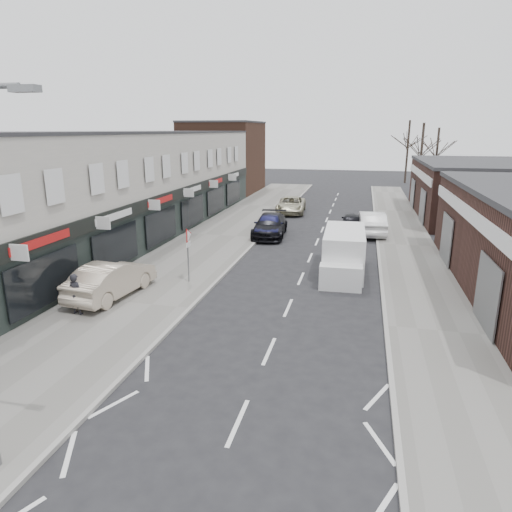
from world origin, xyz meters
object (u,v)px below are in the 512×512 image
Objects in this scene: parked_car_left_a at (270,225)px; parked_car_right_b at (353,222)px; warning_sign at (188,240)px; parked_car_left_c at (291,205)px; parked_car_right_a at (371,223)px; white_van at (344,253)px; pedestrian at (76,294)px; sedan_on_pavement at (112,279)px; parked_car_left_b at (270,226)px.

parked_car_left_a is 1.13× the size of parked_car_right_b.
warning_sign is at bearing -102.98° from parked_car_left_a.
warning_sign is at bearing -98.98° from parked_car_left_c.
parked_car_left_c is at bearing -47.87° from parked_car_right_b.
parked_car_right_a is (8.66, 13.17, -1.37)m from warning_sign.
white_van is 1.10× the size of parked_car_left_c.
parked_car_right_a is at bearing 56.68° from warning_sign.
pedestrian reaches higher than parked_car_right_a.
parked_car_right_a is (11.23, 15.86, -0.08)m from sedan_on_pavement.
parked_car_left_a reaches higher than parked_car_left_b.
white_van is 1.15× the size of parked_car_right_a.
parked_car_right_b is (-1.30, 0.49, -0.10)m from parked_car_right_a.
sedan_on_pavement is 14.32m from parked_car_left_b.
parked_car_right_b is at bearing 21.84° from parked_car_left_a.
parked_car_right_b is (7.36, 13.66, -1.48)m from warning_sign.
warning_sign is 8.04m from white_van.
pedestrian is (-0.31, -2.14, 0.05)m from sedan_on_pavement.
parked_car_left_b reaches higher than parked_car_left_c.
parked_car_left_b is at bearing 124.34° from white_van.
parked_car_right_a is at bearing 162.34° from parked_car_right_b.
pedestrian is at bearing 87.55° from sedan_on_pavement.
white_van reaches higher than parked_car_right_a.
parked_car_left_a is 0.92× the size of parked_car_left_b.
warning_sign is 11.19m from parked_car_left_b.
parked_car_right_b is at bearing -24.97° from parked_car_right_a.
pedestrian is 16.46m from parked_car_left_a.
parked_car_left_a is 6.22m from parked_car_right_b.
parked_car_left_b is at bearing -101.69° from sedan_on_pavement.
parked_car_left_c is (-0.00, 9.54, -0.04)m from parked_car_left_b.
sedan_on_pavement is at bearing 50.19° from parked_car_right_a.
parked_car_left_b is 7.25m from parked_car_right_a.
white_van is 1.10× the size of parked_car_left_b.
sedan_on_pavement is 23.58m from parked_car_left_c.
pedestrian is 0.33× the size of parked_car_right_a.
warning_sign is 0.57× the size of sedan_on_pavement.
parked_car_left_b is 1.01× the size of parked_car_left_c.
parked_car_left_a is at bearing 28.50° from parked_car_right_b.
parked_car_right_a is at bearing -50.76° from parked_car_left_c.
parked_car_left_b is 9.54m from parked_car_left_c.
parked_car_left_a is (4.33, 13.65, -0.08)m from sedan_on_pavement.
pedestrian is at bearing -120.89° from warning_sign.
warning_sign reaches higher than pedestrian.
sedan_on_pavement is at bearing -133.74° from warning_sign.
white_van is at bearing -58.41° from parked_car_left_b.
warning_sign is 20.62m from parked_car_left_c.
warning_sign is 3.94m from sedan_on_pavement.
white_van reaches higher than parked_car_left_c.
parked_car_right_a is 1.18× the size of parked_car_right_b.
white_van is 13.03m from pedestrian.
sedan_on_pavement is at bearing -111.46° from parked_car_left_a.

